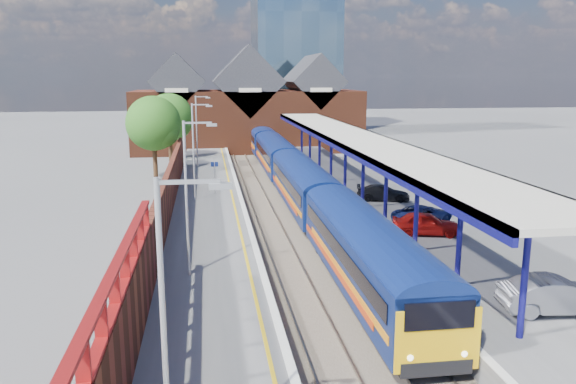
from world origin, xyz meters
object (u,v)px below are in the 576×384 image
lamp_post_d (198,126)px  parked_car_silver (556,295)px  lamp_post_a (170,325)px  train (288,166)px  parked_car_dark (383,193)px  lamp_post_b (189,189)px  platform_sign (215,172)px  parked_car_blue (423,214)px  lamp_post_c (195,146)px  parked_car_red (426,223)px

lamp_post_d → parked_car_silver: bearing=-70.1°
lamp_post_a → parked_car_silver: (13.85, 7.76, -3.29)m
train → parked_car_dark: (5.59, -9.75, -0.56)m
lamp_post_b → parked_car_silver: lamp_post_b is taller
platform_sign → parked_car_silver: platform_sign is taller
train → lamp_post_a: (-7.86, -37.65, 2.87)m
lamp_post_d → platform_sign: (1.36, -14.00, -2.30)m
lamp_post_d → parked_car_dark: (13.45, -18.10, -3.44)m
lamp_post_b → platform_sign: size_ratio=2.80×
train → parked_car_blue: size_ratio=16.70×
train → lamp_post_d: size_ratio=9.42×
parked_car_dark → lamp_post_d: bearing=51.7°
train → lamp_post_c: 11.33m
train → parked_car_blue: 17.38m
lamp_post_b → parked_car_silver: 15.55m
parked_car_red → parked_car_blue: bearing=-4.2°
lamp_post_a → parked_car_dark: lamp_post_a is taller
lamp_post_d → platform_sign: bearing=-84.4°
platform_sign → parked_car_dark: bearing=-18.8°
lamp_post_b → parked_car_blue: (13.91, 7.37, -3.44)m
lamp_post_a → parked_car_dark: 31.16m
lamp_post_c → parked_car_silver: bearing=-58.1°
lamp_post_b → lamp_post_c: size_ratio=1.00×
lamp_post_d → parked_car_red: lamp_post_d is taller
lamp_post_a → lamp_post_d: size_ratio=1.00×
lamp_post_a → parked_car_silver: lamp_post_a is taller
lamp_post_c → parked_car_red: size_ratio=1.83×
platform_sign → parked_car_red: size_ratio=0.65×
lamp_post_b → platform_sign: bearing=85.7°
parked_car_silver → parked_car_dark: 20.14m
lamp_post_d → lamp_post_c: bearing=-90.0°
lamp_post_a → parked_car_dark: (13.45, 27.90, -3.44)m
lamp_post_a → platform_sign: bearing=87.6°
lamp_post_d → platform_sign: 14.25m
lamp_post_c → parked_car_silver: (13.85, -22.24, -3.29)m
lamp_post_a → lamp_post_b: bearing=90.0°
train → lamp_post_c: lamp_post_c is taller
lamp_post_a → parked_car_dark: size_ratio=1.83×
lamp_post_c → parked_car_red: 17.53m
parked_car_dark → parked_car_blue: parked_car_dark is taller
lamp_post_c → parked_car_blue: (13.91, -8.63, -3.44)m
lamp_post_c → platform_sign: size_ratio=2.80×
parked_car_blue → lamp_post_a: bearing=125.9°
parked_car_red → parked_car_dark: (0.37, 9.09, -0.10)m
lamp_post_a → lamp_post_c: (0.00, 30.00, 0.00)m
lamp_post_c → parked_car_silver: size_ratio=1.65×
parked_car_dark → lamp_post_b: bearing=151.1°
parked_car_silver → parked_car_blue: (0.06, 13.61, -0.15)m
parked_car_red → parked_car_dark: 9.10m
lamp_post_a → parked_car_red: (13.07, 18.81, -3.34)m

